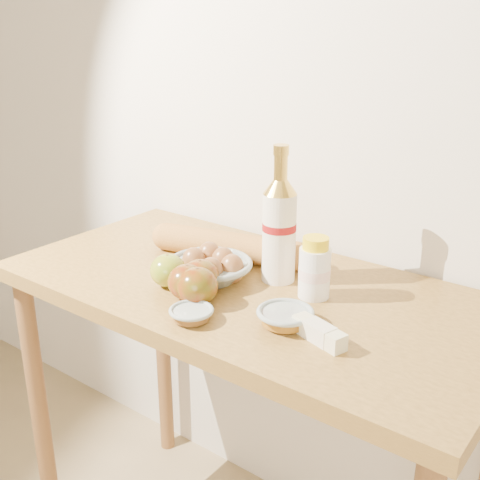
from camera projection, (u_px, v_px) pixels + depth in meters
name	position (u px, v px, depth m)	size (l,w,h in m)	color
back_wall	(325.00, 98.00, 1.53)	(3.50, 0.02, 2.60)	beige
table	(247.00, 330.00, 1.47)	(1.20, 0.60, 0.90)	#A67B35
bourbon_bottle	(279.00, 227.00, 1.40)	(0.10, 0.10, 0.33)	silver
cream_bottle	(315.00, 269.00, 1.34)	(0.07, 0.07, 0.14)	white
egg_bowl	(211.00, 267.00, 1.44)	(0.26, 0.26, 0.07)	gray
baguette	(228.00, 246.00, 1.56)	(0.45, 0.18, 0.07)	#C98A3D
apple_yellowgreen	(168.00, 270.00, 1.40)	(0.10, 0.10, 0.08)	#A48E20
apple_redgreen_front	(197.00, 286.00, 1.31)	(0.11, 0.11, 0.08)	maroon
apple_redgreen_right	(200.00, 277.00, 1.36)	(0.09, 0.09, 0.08)	maroon
sugar_bowl	(191.00, 314.00, 1.25)	(0.12, 0.12, 0.03)	#98A6A1
syrup_bowl	(285.00, 317.00, 1.23)	(0.14, 0.14, 0.03)	#94A29D
butter_stick	(319.00, 333.00, 1.17)	(0.13, 0.07, 0.04)	beige
apple_extra	(187.00, 282.00, 1.34)	(0.09, 0.09, 0.08)	maroon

